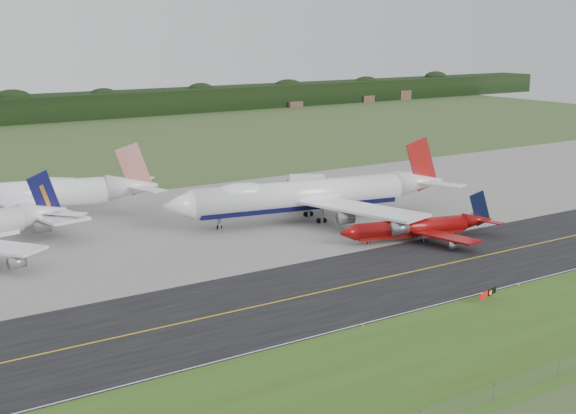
# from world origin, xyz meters

# --- Properties ---
(ground) EXTENTS (600.00, 600.00, 0.00)m
(ground) POSITION_xyz_m (0.00, 0.00, 0.00)
(ground) COLOR #374B23
(ground) RESTS_ON ground
(grass_verge) EXTENTS (400.00, 30.00, 0.01)m
(grass_verge) POSITION_xyz_m (0.00, -35.00, 0.01)
(grass_verge) COLOR #335318
(grass_verge) RESTS_ON ground
(taxiway) EXTENTS (400.00, 32.00, 0.02)m
(taxiway) POSITION_xyz_m (0.00, -4.00, 0.01)
(taxiway) COLOR black
(taxiway) RESTS_ON ground
(apron) EXTENTS (400.00, 78.00, 0.01)m
(apron) POSITION_xyz_m (0.00, 51.00, 0.01)
(apron) COLOR gray
(apron) RESTS_ON ground
(taxiway_centreline) EXTENTS (400.00, 0.40, 0.00)m
(taxiway_centreline) POSITION_xyz_m (0.00, -4.00, 0.03)
(taxiway_centreline) COLOR gold
(taxiway_centreline) RESTS_ON taxiway
(taxiway_edge_line) EXTENTS (400.00, 0.25, 0.00)m
(taxiway_edge_line) POSITION_xyz_m (0.00, -19.50, 0.03)
(taxiway_edge_line) COLOR silver
(taxiway_edge_line) RESTS_ON taxiway
(horizon_treeline) EXTENTS (700.00, 25.00, 12.00)m
(horizon_treeline) POSITION_xyz_m (0.00, 273.76, 5.47)
(horizon_treeline) COLOR black
(horizon_treeline) RESTS_ON ground
(jet_ba_747) EXTENTS (70.51, 57.69, 17.78)m
(jet_ba_747) POSITION_xyz_m (4.66, 39.10, 6.05)
(jet_ba_747) COLOR white
(jet_ba_747) RESTS_ON ground
(jet_red_737) EXTENTS (34.98, 27.96, 9.56)m
(jet_red_737) POSITION_xyz_m (13.94, 12.27, 2.64)
(jet_red_737) COLOR maroon
(jet_red_737) RESTS_ON ground
(jet_star_tail) EXTENTS (63.76, 52.23, 17.03)m
(jet_star_tail) POSITION_xyz_m (-51.00, 75.47, 5.68)
(jet_star_tail) COLOR white
(jet_star_tail) RESTS_ON ground
(taxiway_sign) EXTENTS (5.20, 1.59, 1.78)m
(taxiway_sign) POSITION_xyz_m (-3.39, -22.74, 1.25)
(taxiway_sign) COLOR slate
(taxiway_sign) RESTS_ON ground
(edge_marker_left) EXTENTS (0.16, 0.16, 0.50)m
(edge_marker_left) POSITION_xyz_m (-27.67, -20.50, 0.25)
(edge_marker_left) COLOR yellow
(edge_marker_left) RESTS_ON ground
(edge_marker_center) EXTENTS (0.16, 0.16, 0.50)m
(edge_marker_center) POSITION_xyz_m (6.85, -20.50, 0.25)
(edge_marker_center) COLOR yellow
(edge_marker_center) RESTS_ON ground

